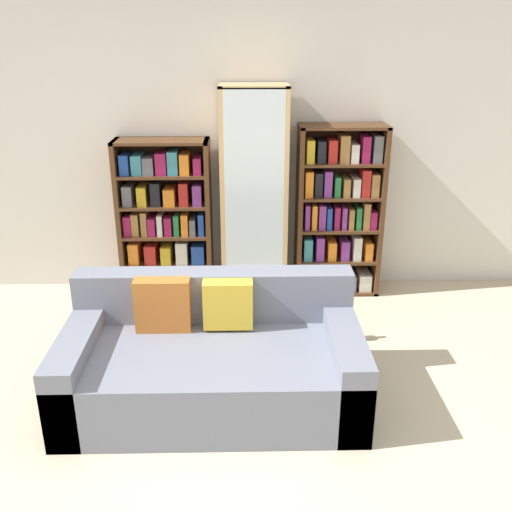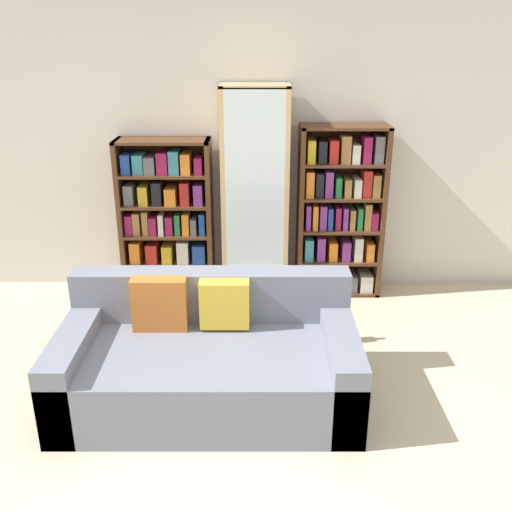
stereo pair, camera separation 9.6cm
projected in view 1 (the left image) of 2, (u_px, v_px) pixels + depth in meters
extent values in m
plane|color=beige|center=(226.00, 462.00, 3.20)|extent=(16.00, 16.00, 0.00)
cube|color=beige|center=(231.00, 141.00, 5.00)|extent=(6.10, 0.06, 2.70)
cube|color=slate|center=(213.00, 374.00, 3.65)|extent=(1.87, 0.98, 0.41)
cube|color=slate|center=(214.00, 295.00, 3.88)|extent=(1.87, 0.20, 0.35)
cube|color=slate|center=(81.00, 368.00, 3.61)|extent=(0.20, 0.98, 0.53)
cube|color=slate|center=(343.00, 365.00, 3.65)|extent=(0.20, 0.98, 0.53)
cube|color=#B76628|center=(163.00, 305.00, 3.72)|extent=(0.36, 0.12, 0.36)
cube|color=gold|center=(227.00, 304.00, 3.73)|extent=(0.32, 0.12, 0.32)
cube|color=#4C2D19|center=(122.00, 220.00, 5.03)|extent=(0.04, 0.32, 1.40)
cube|color=#4C2D19|center=(209.00, 219.00, 5.05)|extent=(0.04, 0.32, 1.40)
cube|color=#4C2D19|center=(160.00, 141.00, 4.78)|extent=(0.81, 0.32, 0.02)
cube|color=#4C2D19|center=(170.00, 290.00, 5.29)|extent=(0.81, 0.32, 0.02)
cube|color=#4C2D19|center=(167.00, 214.00, 5.18)|extent=(0.81, 0.01, 1.40)
cube|color=#4C2D19|center=(168.00, 262.00, 5.19)|extent=(0.73, 0.32, 0.02)
cube|color=#4C2D19|center=(166.00, 234.00, 5.09)|extent=(0.73, 0.32, 0.02)
cube|color=#4C2D19|center=(164.00, 205.00, 4.99)|extent=(0.73, 0.32, 0.02)
cube|color=#4C2D19|center=(163.00, 174.00, 4.89)|extent=(0.73, 0.32, 0.02)
cube|color=beige|center=(136.00, 279.00, 5.24)|extent=(0.08, 0.24, 0.20)
cube|color=teal|center=(146.00, 279.00, 5.24)|extent=(0.07, 0.24, 0.20)
cube|color=teal|center=(158.00, 281.00, 5.25)|extent=(0.06, 0.24, 0.16)
cube|color=olive|center=(169.00, 279.00, 5.24)|extent=(0.08, 0.24, 0.20)
cube|color=#237038|center=(180.00, 279.00, 5.24)|extent=(0.08, 0.24, 0.20)
cube|color=#8E1947|center=(191.00, 282.00, 5.26)|extent=(0.08, 0.24, 0.14)
cube|color=teal|center=(202.00, 282.00, 5.26)|extent=(0.08, 0.24, 0.15)
cube|color=orange|center=(135.00, 251.00, 5.13)|extent=(0.09, 0.24, 0.20)
cube|color=#AD231E|center=(152.00, 252.00, 5.14)|extent=(0.10, 0.24, 0.18)
cube|color=gold|center=(167.00, 252.00, 5.14)|extent=(0.09, 0.24, 0.16)
cube|color=beige|center=(183.00, 250.00, 5.14)|extent=(0.10, 0.24, 0.21)
cube|color=#1E4293|center=(199.00, 252.00, 5.15)|extent=(0.11, 0.24, 0.17)
cube|color=#8E1947|center=(129.00, 223.00, 5.03)|extent=(0.06, 0.24, 0.18)
cube|color=olive|center=(137.00, 222.00, 5.03)|extent=(0.06, 0.24, 0.20)
cube|color=olive|center=(145.00, 221.00, 5.03)|extent=(0.05, 0.24, 0.22)
cube|color=#8E1947|center=(153.00, 224.00, 5.04)|extent=(0.06, 0.24, 0.16)
cube|color=beige|center=(161.00, 223.00, 5.04)|extent=(0.05, 0.24, 0.19)
cube|color=#8E1947|center=(169.00, 224.00, 5.04)|extent=(0.06, 0.24, 0.17)
cube|color=#237038|center=(177.00, 223.00, 5.04)|extent=(0.05, 0.24, 0.19)
cube|color=orange|center=(185.00, 222.00, 5.04)|extent=(0.06, 0.24, 0.19)
cube|color=#5B5B60|center=(193.00, 225.00, 5.05)|extent=(0.05, 0.24, 0.15)
cube|color=#1E4293|center=(202.00, 222.00, 5.04)|extent=(0.05, 0.24, 0.20)
cube|color=#5B5B60|center=(129.00, 194.00, 4.94)|extent=(0.08, 0.24, 0.18)
cube|color=gold|center=(143.00, 194.00, 4.94)|extent=(0.08, 0.24, 0.17)
cube|color=black|center=(157.00, 192.00, 4.94)|extent=(0.08, 0.24, 0.20)
cube|color=orange|center=(170.00, 195.00, 4.95)|extent=(0.10, 0.24, 0.15)
cube|color=#AD231E|center=(184.00, 192.00, 4.94)|extent=(0.08, 0.24, 0.20)
cube|color=#7A3384|center=(198.00, 193.00, 4.95)|extent=(0.08, 0.24, 0.18)
cube|color=#1E4293|center=(126.00, 163.00, 4.84)|extent=(0.08, 0.24, 0.17)
cube|color=teal|center=(138.00, 163.00, 4.84)|extent=(0.09, 0.24, 0.17)
cube|color=#5B5B60|center=(150.00, 165.00, 4.84)|extent=(0.09, 0.24, 0.15)
cube|color=#8E1947|center=(162.00, 162.00, 4.84)|extent=(0.09, 0.24, 0.19)
cube|color=teal|center=(174.00, 162.00, 4.84)|extent=(0.09, 0.24, 0.20)
cube|color=orange|center=(185.00, 163.00, 4.85)|extent=(0.08, 0.24, 0.18)
cube|color=#8E1947|center=(198.00, 165.00, 4.85)|extent=(0.06, 0.24, 0.14)
cube|color=tan|center=(223.00, 195.00, 4.95)|extent=(0.04, 0.36, 1.85)
cube|color=tan|center=(285.00, 195.00, 4.96)|extent=(0.04, 0.36, 1.85)
cube|color=tan|center=(254.00, 86.00, 4.61)|extent=(0.58, 0.36, 0.02)
cube|color=tan|center=(254.00, 290.00, 5.29)|extent=(0.58, 0.36, 0.02)
cube|color=tan|center=(254.00, 190.00, 5.11)|extent=(0.58, 0.01, 1.85)
cube|color=silver|center=(254.00, 200.00, 4.79)|extent=(0.50, 0.01, 1.83)
cube|color=tan|center=(254.00, 259.00, 5.17)|extent=(0.50, 0.32, 0.02)
cube|color=tan|center=(254.00, 227.00, 5.06)|extent=(0.50, 0.32, 0.02)
cube|color=tan|center=(254.00, 195.00, 4.95)|extent=(0.50, 0.32, 0.02)
cube|color=tan|center=(254.00, 161.00, 4.84)|extent=(0.50, 0.32, 0.02)
cube|color=tan|center=(254.00, 125.00, 4.73)|extent=(0.50, 0.32, 0.02)
cylinder|color=silver|center=(233.00, 286.00, 5.25)|extent=(0.01, 0.01, 0.07)
cone|color=silver|center=(233.00, 278.00, 5.22)|extent=(0.05, 0.05, 0.09)
cylinder|color=silver|center=(242.00, 286.00, 5.26)|extent=(0.01, 0.01, 0.07)
cone|color=silver|center=(242.00, 278.00, 5.23)|extent=(0.05, 0.05, 0.09)
cylinder|color=silver|center=(250.00, 285.00, 5.27)|extent=(0.01, 0.01, 0.07)
cone|color=silver|center=(250.00, 277.00, 5.24)|extent=(0.05, 0.05, 0.09)
cylinder|color=silver|center=(258.00, 285.00, 5.28)|extent=(0.01, 0.01, 0.07)
cone|color=silver|center=(258.00, 277.00, 5.25)|extent=(0.05, 0.05, 0.09)
cylinder|color=silver|center=(266.00, 285.00, 5.28)|extent=(0.01, 0.01, 0.07)
cone|color=silver|center=(266.00, 277.00, 5.25)|extent=(0.05, 0.05, 0.09)
cylinder|color=silver|center=(274.00, 284.00, 5.29)|extent=(0.01, 0.01, 0.07)
cone|color=silver|center=(275.00, 276.00, 5.26)|extent=(0.05, 0.05, 0.09)
cylinder|color=silver|center=(234.00, 254.00, 5.16)|extent=(0.01, 0.01, 0.07)
cone|color=silver|center=(234.00, 245.00, 5.13)|extent=(0.06, 0.06, 0.09)
cylinder|color=silver|center=(244.00, 253.00, 5.17)|extent=(0.01, 0.01, 0.07)
cone|color=silver|center=(244.00, 245.00, 5.14)|extent=(0.06, 0.06, 0.09)
cylinder|color=silver|center=(254.00, 254.00, 5.15)|extent=(0.01, 0.01, 0.07)
cone|color=silver|center=(254.00, 246.00, 5.12)|extent=(0.06, 0.06, 0.09)
cylinder|color=silver|center=(264.00, 254.00, 5.15)|extent=(0.01, 0.01, 0.07)
cone|color=silver|center=(264.00, 246.00, 5.12)|extent=(0.06, 0.06, 0.09)
cylinder|color=silver|center=(274.00, 253.00, 5.17)|extent=(0.01, 0.01, 0.07)
cone|color=silver|center=(274.00, 245.00, 5.14)|extent=(0.06, 0.06, 0.09)
cylinder|color=silver|center=(232.00, 222.00, 5.04)|extent=(0.01, 0.01, 0.09)
cone|color=silver|center=(232.00, 211.00, 5.00)|extent=(0.05, 0.05, 0.11)
cylinder|color=silver|center=(241.00, 222.00, 5.04)|extent=(0.01, 0.01, 0.09)
cone|color=silver|center=(241.00, 211.00, 5.00)|extent=(0.05, 0.05, 0.11)
cylinder|color=silver|center=(250.00, 221.00, 5.04)|extent=(0.01, 0.01, 0.09)
cone|color=silver|center=(250.00, 211.00, 5.00)|extent=(0.05, 0.05, 0.11)
cylinder|color=silver|center=(258.00, 222.00, 5.02)|extent=(0.01, 0.01, 0.09)
cone|color=silver|center=(258.00, 211.00, 4.99)|extent=(0.05, 0.05, 0.11)
cylinder|color=silver|center=(267.00, 222.00, 5.03)|extent=(0.01, 0.01, 0.09)
cone|color=silver|center=(267.00, 211.00, 4.99)|extent=(0.05, 0.05, 0.11)
cylinder|color=silver|center=(275.00, 221.00, 5.05)|extent=(0.01, 0.01, 0.09)
cone|color=silver|center=(275.00, 210.00, 5.02)|extent=(0.05, 0.05, 0.11)
cylinder|color=silver|center=(233.00, 189.00, 4.92)|extent=(0.01, 0.01, 0.09)
cone|color=silver|center=(233.00, 178.00, 4.89)|extent=(0.06, 0.06, 0.10)
cylinder|color=silver|center=(243.00, 189.00, 4.93)|extent=(0.01, 0.01, 0.09)
cone|color=silver|center=(243.00, 178.00, 4.89)|extent=(0.06, 0.06, 0.10)
cylinder|color=silver|center=(254.00, 188.00, 4.94)|extent=(0.01, 0.01, 0.09)
cone|color=silver|center=(254.00, 178.00, 4.91)|extent=(0.06, 0.06, 0.10)
cylinder|color=silver|center=(264.00, 189.00, 4.93)|extent=(0.01, 0.01, 0.09)
cone|color=silver|center=(264.00, 178.00, 4.90)|extent=(0.06, 0.06, 0.10)
cylinder|color=silver|center=(275.00, 189.00, 4.92)|extent=(0.01, 0.01, 0.09)
cone|color=silver|center=(275.00, 178.00, 4.89)|extent=(0.06, 0.06, 0.10)
cylinder|color=silver|center=(231.00, 155.00, 4.82)|extent=(0.01, 0.01, 0.07)
cone|color=silver|center=(231.00, 146.00, 4.79)|extent=(0.05, 0.05, 0.08)
cylinder|color=silver|center=(240.00, 156.00, 4.81)|extent=(0.01, 0.01, 0.07)
cone|color=silver|center=(240.00, 147.00, 4.78)|extent=(0.05, 0.05, 0.08)
cylinder|color=silver|center=(249.00, 155.00, 4.81)|extent=(0.01, 0.01, 0.07)
cone|color=silver|center=(249.00, 146.00, 4.79)|extent=(0.05, 0.05, 0.08)
cylinder|color=silver|center=(258.00, 155.00, 4.82)|extent=(0.01, 0.01, 0.07)
cone|color=silver|center=(258.00, 146.00, 4.79)|extent=(0.05, 0.05, 0.08)
cylinder|color=silver|center=(267.00, 155.00, 4.83)|extent=(0.01, 0.01, 0.07)
cone|color=silver|center=(267.00, 146.00, 4.81)|extent=(0.05, 0.05, 0.08)
cylinder|color=silver|center=(276.00, 155.00, 4.84)|extent=(0.01, 0.01, 0.07)
cone|color=silver|center=(276.00, 146.00, 4.81)|extent=(0.05, 0.05, 0.08)
cylinder|color=silver|center=(233.00, 118.00, 4.72)|extent=(0.01, 0.01, 0.08)
cone|color=silver|center=(233.00, 107.00, 4.69)|extent=(0.08, 0.08, 0.10)
cylinder|color=silver|center=(247.00, 118.00, 4.72)|extent=(0.01, 0.01, 0.08)
cone|color=silver|center=(247.00, 107.00, 4.68)|extent=(0.08, 0.08, 0.10)
cylinder|color=silver|center=(261.00, 118.00, 4.72)|extent=(0.01, 0.01, 0.08)
cone|color=silver|center=(261.00, 107.00, 4.69)|extent=(0.08, 0.08, 0.10)
cylinder|color=silver|center=(275.00, 119.00, 4.70)|extent=(0.01, 0.01, 0.08)
cone|color=silver|center=(275.00, 108.00, 4.67)|extent=(0.08, 0.08, 0.10)
cube|color=#4C2D19|center=(299.00, 212.00, 5.04)|extent=(0.04, 0.32, 1.52)
cube|color=#4C2D19|center=(379.00, 211.00, 5.05)|extent=(0.04, 0.32, 1.52)
cube|color=#4C2D19|center=(344.00, 126.00, 4.77)|extent=(0.75, 0.32, 0.02)
cube|color=#4C2D19|center=(335.00, 288.00, 5.32)|extent=(0.75, 0.32, 0.02)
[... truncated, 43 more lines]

